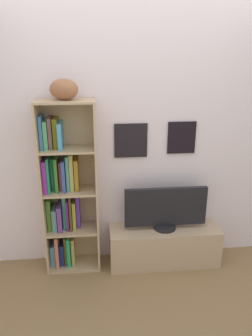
# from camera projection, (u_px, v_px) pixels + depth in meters

# --- Properties ---
(back_wall) EXTENTS (4.80, 0.08, 2.53)m
(back_wall) POSITION_uv_depth(u_px,v_px,m) (134.00, 139.00, 3.12)
(back_wall) COLOR silver
(back_wall) RESTS_ON ground
(bookshelf) EXTENTS (0.52, 0.29, 1.67)m
(bookshelf) POSITION_uv_depth(u_px,v_px,m) (65.00, 193.00, 3.09)
(bookshelf) COLOR tan
(bookshelf) RESTS_ON ground
(football) EXTENTS (0.29, 0.24, 0.18)m
(football) POSITION_uv_depth(u_px,v_px,m) (64.00, 89.00, 2.73)
(football) COLOR #925A3A
(football) RESTS_ON bookshelf
(tv_stand) EXTENTS (1.10, 0.35, 0.39)m
(tv_stand) POSITION_uv_depth(u_px,v_px,m) (164.00, 245.00, 3.32)
(tv_stand) COLOR tan
(tv_stand) RESTS_ON ground
(television) EXTENTS (0.81, 0.22, 0.43)m
(television) POSITION_uv_depth(u_px,v_px,m) (166.00, 209.00, 3.18)
(television) COLOR black
(television) RESTS_ON tv_stand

